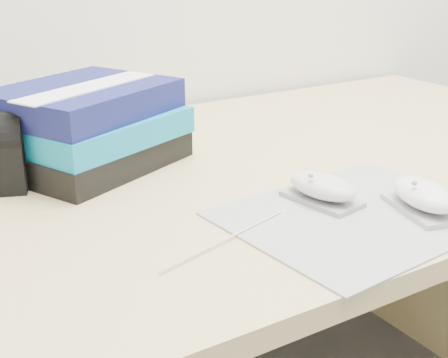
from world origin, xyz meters
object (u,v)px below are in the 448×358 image
desk (209,278)px  mouse_front (424,197)px  mouse_rear (322,188)px  book_stack (89,126)px

desk → mouse_front: mouse_front is taller
mouse_front → desk: bearing=109.1°
desk → mouse_rear: bearing=-83.3°
mouse_rear → book_stack: book_stack is taller
desk → book_stack: (-0.18, 0.07, 0.30)m
mouse_rear → desk: bearing=96.7°
mouse_front → book_stack: 0.52m
desk → mouse_rear: size_ratio=13.63×
mouse_front → book_stack: book_stack is taller
desk → mouse_front: size_ratio=12.65×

